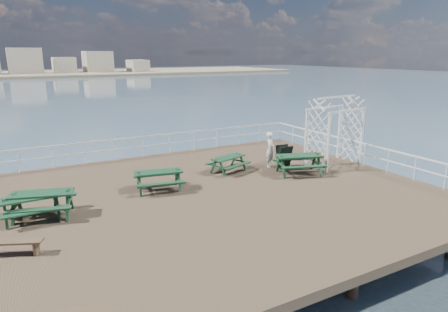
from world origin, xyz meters
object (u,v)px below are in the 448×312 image
picnic_table_d (31,203)px  flat_bench_near (15,244)px  picnic_table_c (228,161)px  person (270,150)px  picnic_table_a (42,199)px  picnic_table_b (158,176)px  trellis_arbor (334,135)px  picnic_table_e (299,160)px

picnic_table_d → flat_bench_near: size_ratio=1.29×
picnic_table_c → person: size_ratio=1.21×
picnic_table_a → picnic_table_b: size_ratio=1.13×
flat_bench_near → picnic_table_b: bearing=54.9°
picnic_table_a → person: 10.21m
picnic_table_d → trellis_arbor: bearing=-0.6°
picnic_table_d → person: bearing=5.9°
picnic_table_c → person: 2.21m
person → picnic_table_a: bearing=146.7°
picnic_table_b → person: bearing=17.2°
picnic_table_d → picnic_table_e: bearing=-2.6°
picnic_table_b → trellis_arbor: (8.75, -0.55, 0.91)m
flat_bench_near → picnic_table_e: bearing=34.8°
picnic_table_d → person: (10.48, 1.30, 0.27)m
picnic_table_a → trellis_arbor: 13.06m
picnic_table_b → picnic_table_d: (-4.63, -0.67, -0.00)m
picnic_table_c → picnic_table_d: picnic_table_d is taller
picnic_table_b → picnic_table_d: bearing=-160.6°
picnic_table_d → trellis_arbor: (13.38, 0.12, 0.91)m
picnic_table_e → trellis_arbor: 2.62m
flat_bench_near → trellis_arbor: (13.97, 2.54, 1.17)m
picnic_table_b → picnic_table_e: (6.31, -0.94, 0.06)m
picnic_table_d → picnic_table_e: size_ratio=0.76×
picnic_table_d → picnic_table_b: bearing=7.1°
picnic_table_c → picnic_table_b: bearing=174.3°
person → trellis_arbor: bearing=-62.3°
trellis_arbor → person: bearing=151.2°
picnic_table_a → picnic_table_e: picnic_table_e is taller
picnic_table_c → flat_bench_near: picnic_table_c is taller
picnic_table_e → flat_bench_near: (-11.52, -2.15, -0.32)m
picnic_table_d → flat_bench_near: bearing=-104.7°
picnic_table_a → person: bearing=23.8°
picnic_table_a → picnic_table_e: size_ratio=0.97×
picnic_table_e → picnic_table_d: bearing=-162.8°
picnic_table_e → picnic_table_a: bearing=-163.1°
flat_bench_near → person: bearing=42.8°
picnic_table_e → person: bearing=125.0°
picnic_table_a → picnic_table_b: bearing=25.1°
picnic_table_c → trellis_arbor: 5.35m
picnic_table_c → picnic_table_a: bearing=171.7°
picnic_table_e → flat_bench_near: picnic_table_e is taller
picnic_table_a → flat_bench_near: size_ratio=1.63×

